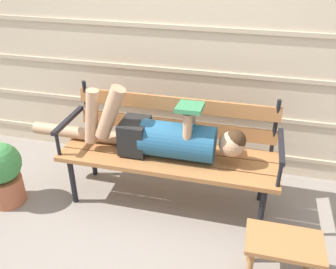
{
  "coord_description": "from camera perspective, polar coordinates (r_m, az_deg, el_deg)",
  "views": [
    {
      "loc": [
        0.56,
        -2.12,
        1.95
      ],
      "look_at": [
        0.0,
        0.14,
        0.63
      ],
      "focal_mm": 38.6,
      "sensor_mm": 36.0,
      "label": 1
    }
  ],
  "objects": [
    {
      "name": "reclining_person",
      "position": [
        2.7,
        -1.2,
        -0.21
      ],
      "size": [
        1.73,
        0.27,
        0.56
      ],
      "color": "#23567A"
    },
    {
      "name": "footstool",
      "position": [
        2.38,
        17.75,
        -16.79
      ],
      "size": [
        0.46,
        0.28,
        0.35
      ],
      "color": "#9E6638",
      "rests_on": "ground"
    },
    {
      "name": "ground_plane",
      "position": [
        2.93,
        -0.67,
        -12.03
      ],
      "size": [
        12.0,
        12.0,
        0.0
      ],
      "primitive_type": "plane",
      "color": "gray"
    },
    {
      "name": "potted_plant",
      "position": [
        3.13,
        -24.71,
        -5.41
      ],
      "size": [
        0.32,
        0.32,
        0.54
      ],
      "color": "#AD5B3D",
      "rests_on": "ground"
    },
    {
      "name": "house_siding",
      "position": [
        3.03,
        3.07,
        16.64
      ],
      "size": [
        4.38,
        0.08,
        2.54
      ],
      "color": "beige",
      "rests_on": "ground"
    },
    {
      "name": "park_bench",
      "position": [
        2.8,
        0.35,
        -1.75
      ],
      "size": [
        1.67,
        0.52,
        0.88
      ],
      "color": "#9E6638",
      "rests_on": "ground"
    }
  ]
}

